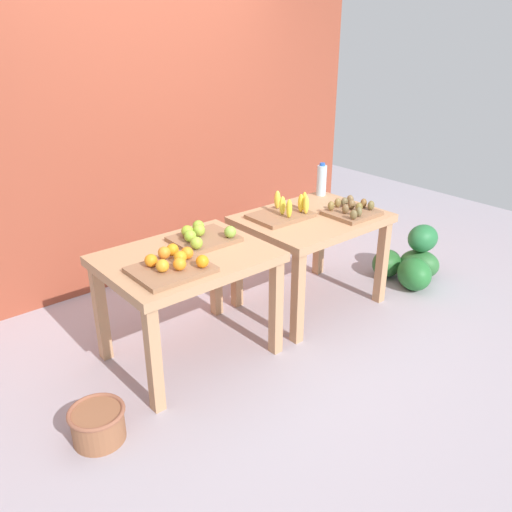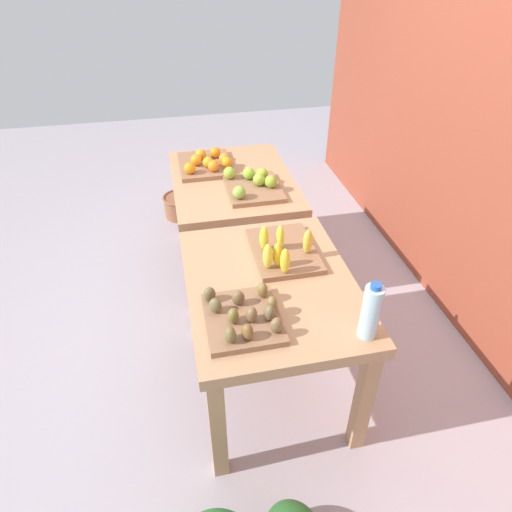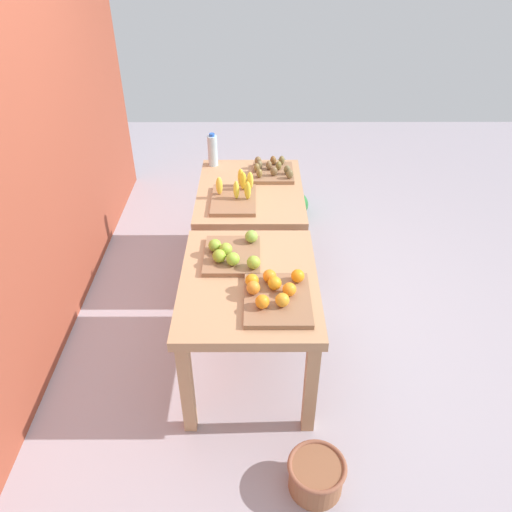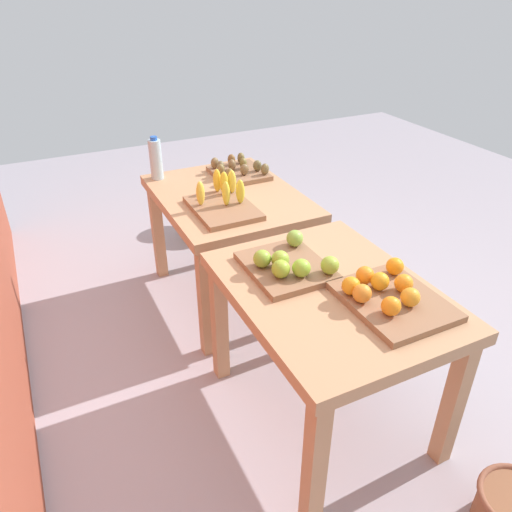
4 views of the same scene
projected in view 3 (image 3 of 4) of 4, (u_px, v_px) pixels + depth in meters
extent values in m
plane|color=#A69CA8|center=(250.00, 311.00, 3.75)|extent=(8.00, 8.00, 0.00)
cube|color=brown|center=(17.00, 117.00, 2.88)|extent=(4.40, 0.12, 3.00)
cube|color=tan|center=(249.00, 283.00, 2.88)|extent=(1.04, 0.80, 0.06)
cube|color=tan|center=(311.00, 388.00, 2.72)|extent=(0.07, 0.07, 0.68)
cube|color=tan|center=(298.00, 283.00, 3.47)|extent=(0.07, 0.07, 0.68)
cube|color=tan|center=(187.00, 388.00, 2.72)|extent=(0.07, 0.07, 0.68)
cube|color=tan|center=(202.00, 284.00, 3.47)|extent=(0.07, 0.07, 0.68)
cube|color=tan|center=(250.00, 192.00, 3.79)|extent=(1.04, 0.80, 0.06)
cube|color=tan|center=(297.00, 266.00, 3.63)|extent=(0.07, 0.07, 0.68)
cube|color=tan|center=(289.00, 205.00, 4.39)|extent=(0.07, 0.07, 0.68)
cube|color=tan|center=(204.00, 267.00, 3.63)|extent=(0.07, 0.07, 0.68)
cube|color=tan|center=(213.00, 205.00, 4.38)|extent=(0.07, 0.07, 0.68)
cube|color=#916648|center=(277.00, 300.00, 2.69)|extent=(0.44, 0.36, 0.03)
sphere|color=orange|center=(298.00, 276.00, 2.77)|extent=(0.08, 0.08, 0.08)
sphere|color=orange|center=(282.00, 300.00, 2.60)|extent=(0.10, 0.10, 0.08)
sphere|color=orange|center=(253.00, 288.00, 2.69)|extent=(0.09, 0.09, 0.08)
sphere|color=orange|center=(270.00, 276.00, 2.77)|extent=(0.10, 0.10, 0.08)
sphere|color=orange|center=(289.00, 289.00, 2.68)|extent=(0.11, 0.11, 0.08)
sphere|color=orange|center=(252.00, 280.00, 2.74)|extent=(0.09, 0.09, 0.08)
sphere|color=orange|center=(262.00, 302.00, 2.59)|extent=(0.08, 0.08, 0.08)
sphere|color=orange|center=(275.00, 283.00, 2.72)|extent=(0.10, 0.10, 0.08)
cube|color=#916648|center=(232.00, 256.00, 3.03)|extent=(0.40, 0.34, 0.03)
sphere|color=#93B136|center=(226.00, 249.00, 2.99)|extent=(0.10, 0.10, 0.08)
sphere|color=#90B22F|center=(219.00, 256.00, 2.93)|extent=(0.11, 0.11, 0.08)
sphere|color=#93B436|center=(254.00, 262.00, 2.88)|extent=(0.11, 0.11, 0.08)
sphere|color=#8AB034|center=(215.00, 245.00, 3.02)|extent=(0.09, 0.09, 0.08)
sphere|color=#89B242|center=(251.00, 236.00, 3.10)|extent=(0.10, 0.10, 0.08)
sphere|color=#8EC135|center=(233.00, 259.00, 2.90)|extent=(0.09, 0.09, 0.08)
cube|color=#916648|center=(234.00, 200.00, 3.60)|extent=(0.44, 0.32, 0.03)
ellipsoid|color=yellow|center=(248.00, 190.00, 3.54)|extent=(0.06, 0.07, 0.14)
ellipsoid|color=yellow|center=(241.00, 177.00, 3.71)|extent=(0.07, 0.06, 0.14)
ellipsoid|color=yellow|center=(236.00, 190.00, 3.55)|extent=(0.05, 0.05, 0.14)
ellipsoid|color=yellow|center=(250.00, 181.00, 3.66)|extent=(0.06, 0.07, 0.14)
ellipsoid|color=yellow|center=(219.00, 186.00, 3.60)|extent=(0.06, 0.06, 0.14)
ellipsoid|color=yellow|center=(243.00, 181.00, 3.66)|extent=(0.05, 0.06, 0.14)
cube|color=#916648|center=(273.00, 173.00, 3.96)|extent=(0.36, 0.32, 0.03)
ellipsoid|color=brown|center=(290.00, 174.00, 3.83)|extent=(0.06, 0.07, 0.07)
ellipsoid|color=brown|center=(282.00, 160.00, 4.04)|extent=(0.06, 0.05, 0.07)
ellipsoid|color=brown|center=(258.00, 161.00, 4.03)|extent=(0.06, 0.07, 0.07)
ellipsoid|color=brown|center=(273.00, 160.00, 4.04)|extent=(0.07, 0.06, 0.07)
ellipsoid|color=brown|center=(259.00, 165.00, 3.96)|extent=(0.07, 0.06, 0.07)
ellipsoid|color=brown|center=(269.00, 165.00, 3.96)|extent=(0.07, 0.06, 0.07)
ellipsoid|color=brown|center=(287.00, 170.00, 3.89)|extent=(0.07, 0.07, 0.07)
ellipsoid|color=olive|center=(259.00, 173.00, 3.84)|extent=(0.06, 0.05, 0.07)
ellipsoid|color=olive|center=(257.00, 168.00, 3.92)|extent=(0.06, 0.05, 0.07)
ellipsoid|color=brown|center=(274.00, 171.00, 3.87)|extent=(0.05, 0.06, 0.07)
ellipsoid|color=olive|center=(279.00, 166.00, 3.95)|extent=(0.07, 0.06, 0.07)
cylinder|color=silver|center=(213.00, 151.00, 4.05)|extent=(0.08, 0.08, 0.25)
cylinder|color=blue|center=(212.00, 135.00, 3.97)|extent=(0.04, 0.04, 0.02)
ellipsoid|color=#2F6C35|center=(281.00, 193.00, 5.01)|extent=(0.37, 0.41, 0.25)
ellipsoid|color=#28622A|center=(261.00, 204.00, 4.85)|extent=(0.34, 0.30, 0.24)
ellipsoid|color=#277232|center=(292.00, 203.00, 4.82)|extent=(0.40, 0.42, 0.27)
ellipsoid|color=#26713B|center=(281.00, 171.00, 4.87)|extent=(0.28, 0.23, 0.23)
cylinder|color=#8F593B|center=(316.00, 476.00, 2.56)|extent=(0.28, 0.28, 0.18)
torus|color=brown|center=(317.00, 466.00, 2.51)|extent=(0.31, 0.31, 0.02)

